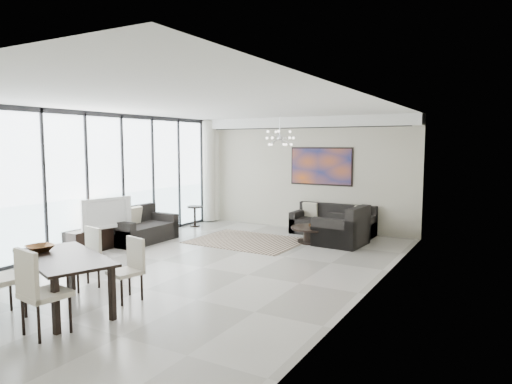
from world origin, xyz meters
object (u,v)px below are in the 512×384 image
Objects in this scene: tv_console at (99,238)px; dining_table at (64,263)px; television at (104,213)px; coffee_table at (313,234)px; sofa_main at (333,224)px.

dining_table is at bearing -48.33° from tv_console.
coffee_table is at bearing -38.13° from television.
television reaches higher than dining_table.
coffee_table is 0.67× the size of tv_console.
television is 3.53m from dining_table.
coffee_table is at bearing 37.90° from tv_console.
dining_table reaches higher than coffee_table.
sofa_main is at bearing 78.53° from dining_table.
sofa_main reaches higher than coffee_table.
sofa_main is at bearing 46.56° from tv_console.
television is at bearing 129.54° from dining_table.
television reaches higher than sofa_main.
coffee_table is 0.52× the size of dining_table.
coffee_table is 4.57m from television.
television is at bearing -141.03° from coffee_table.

